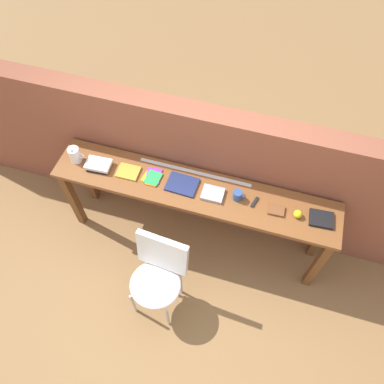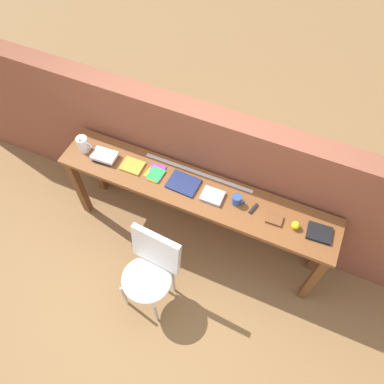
# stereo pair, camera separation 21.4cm
# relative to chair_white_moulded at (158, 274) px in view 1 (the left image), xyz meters

# --- Properties ---
(ground_plane) EXTENTS (40.00, 40.00, 0.00)m
(ground_plane) POSITION_rel_chair_white_moulded_xyz_m (0.11, 0.38, -0.53)
(ground_plane) COLOR olive
(brick_wall_back) EXTENTS (6.00, 0.20, 1.46)m
(brick_wall_back) POSITION_rel_chair_white_moulded_xyz_m (0.11, 1.02, 0.20)
(brick_wall_back) COLOR brown
(brick_wall_back) RESTS_ON ground
(sideboard) EXTENTS (2.50, 0.44, 0.88)m
(sideboard) POSITION_rel_chair_white_moulded_xyz_m (0.11, 0.68, 0.21)
(sideboard) COLOR brown
(sideboard) RESTS_ON ground
(chair_white_moulded) EXTENTS (0.47, 0.48, 0.89)m
(chair_white_moulded) POSITION_rel_chair_white_moulded_xyz_m (0.00, 0.00, 0.00)
(chair_white_moulded) COLOR white
(chair_white_moulded) RESTS_ON ground
(pitcher_white) EXTENTS (0.14, 0.10, 0.18)m
(pitcher_white) POSITION_rel_chair_white_moulded_xyz_m (-0.98, 0.68, 0.43)
(pitcher_white) COLOR white
(pitcher_white) RESTS_ON sideboard
(book_stack_leftmost) EXTENTS (0.23, 0.16, 0.05)m
(book_stack_leftmost) POSITION_rel_chair_white_moulded_xyz_m (-0.76, 0.67, 0.38)
(book_stack_leftmost) COLOR black
(book_stack_leftmost) RESTS_ON sideboard
(magazine_cycling) EXTENTS (0.20, 0.16, 0.02)m
(magazine_cycling) POSITION_rel_chair_white_moulded_xyz_m (-0.49, 0.68, 0.36)
(magazine_cycling) COLOR gold
(magazine_cycling) RESTS_ON sideboard
(pamphlet_pile_colourful) EXTENTS (0.17, 0.20, 0.01)m
(pamphlet_pile_colourful) POSITION_rel_chair_white_moulded_xyz_m (-0.27, 0.69, 0.36)
(pamphlet_pile_colourful) COLOR #3399D8
(pamphlet_pile_colourful) RESTS_ON sideboard
(book_open_centre) EXTENTS (0.27, 0.21, 0.02)m
(book_open_centre) POSITION_rel_chair_white_moulded_xyz_m (0.00, 0.69, 0.36)
(book_open_centre) COLOR navy
(book_open_centre) RESTS_ON sideboard
(book_grey_hardcover) EXTENTS (0.19, 0.15, 0.03)m
(book_grey_hardcover) POSITION_rel_chair_white_moulded_xyz_m (0.28, 0.67, 0.37)
(book_grey_hardcover) COLOR #9E9EA3
(book_grey_hardcover) RESTS_ON sideboard
(mug) EXTENTS (0.11, 0.08, 0.09)m
(mug) POSITION_rel_chair_white_moulded_xyz_m (0.48, 0.70, 0.40)
(mug) COLOR #2D4C8C
(mug) RESTS_ON sideboard
(multitool_folded) EXTENTS (0.05, 0.11, 0.02)m
(multitool_folded) POSITION_rel_chair_white_moulded_xyz_m (0.63, 0.70, 0.36)
(multitool_folded) COLOR black
(multitool_folded) RESTS_ON sideboard
(leather_journal_brown) EXTENTS (0.13, 0.11, 0.02)m
(leather_journal_brown) POSITION_rel_chair_white_moulded_xyz_m (0.82, 0.67, 0.37)
(leather_journal_brown) COLOR brown
(leather_journal_brown) RESTS_ON sideboard
(sports_ball_small) EXTENTS (0.07, 0.07, 0.07)m
(sports_ball_small) POSITION_rel_chair_white_moulded_xyz_m (0.99, 0.67, 0.39)
(sports_ball_small) COLOR yellow
(sports_ball_small) RESTS_ON sideboard
(book_repair_rightmost) EXTENTS (0.20, 0.17, 0.03)m
(book_repair_rightmost) POSITION_rel_chair_white_moulded_xyz_m (1.18, 0.69, 0.37)
(book_repair_rightmost) COLOR black
(book_repair_rightmost) RESTS_ON sideboard
(ruler_metal_back_edge) EXTENTS (1.01, 0.03, 0.00)m
(ruler_metal_back_edge) POSITION_rel_chair_white_moulded_xyz_m (0.07, 0.85, 0.35)
(ruler_metal_back_edge) COLOR silver
(ruler_metal_back_edge) RESTS_ON sideboard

